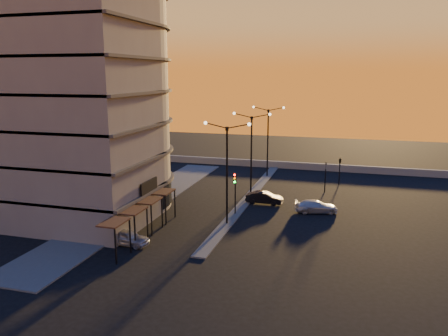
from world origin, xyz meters
TOP-DOWN VIEW (x-y plane):
  - ground at (0.00, 0.00)m, footprint 120.00×120.00m
  - sidewalk_west at (-10.50, 4.00)m, footprint 5.00×40.00m
  - median at (0.00, 10.00)m, footprint 1.20×36.00m
  - parapet at (2.00, 26.00)m, footprint 44.00×0.50m
  - building at (-14.00, 0.03)m, footprint 14.35×17.08m
  - streetlamp_near at (0.00, 0.00)m, footprint 4.32×0.32m
  - streetlamp_mid at (0.00, 10.00)m, footprint 4.32×0.32m
  - streetlamp_far at (0.00, 20.00)m, footprint 4.32×0.32m
  - traffic_light_main at (0.00, 2.87)m, footprint 0.28×0.44m
  - signal_east_a at (8.00, 14.00)m, footprint 0.13×0.16m
  - signal_east_b at (9.50, 18.00)m, footprint 0.42×1.99m
  - car_hatchback at (-6.43, -6.98)m, footprint 3.80×1.81m
  - car_sedan at (2.04, 7.55)m, footprint 3.94×1.44m
  - car_wagon at (7.63, 5.93)m, footprint 4.55×2.73m

SIDE VIEW (x-z plane):
  - ground at x=0.00m, z-range 0.00..0.00m
  - sidewalk_west at x=-10.50m, z-range 0.00..0.12m
  - median at x=0.00m, z-range 0.00..0.12m
  - parapet at x=2.00m, z-range 0.00..1.00m
  - car_wagon at x=7.63m, z-range 0.00..1.23m
  - car_hatchback at x=-6.43m, z-range 0.00..1.26m
  - car_sedan at x=2.04m, z-range 0.00..1.29m
  - signal_east_a at x=8.00m, z-range 0.13..3.73m
  - traffic_light_main at x=0.00m, z-range 0.76..5.01m
  - signal_east_b at x=9.50m, z-range 1.30..4.90m
  - streetlamp_near at x=0.00m, z-range 0.84..10.35m
  - streetlamp_mid at x=0.00m, z-range 0.84..10.35m
  - streetlamp_far at x=0.00m, z-range 0.84..10.35m
  - building at x=-14.00m, z-range -0.59..24.41m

